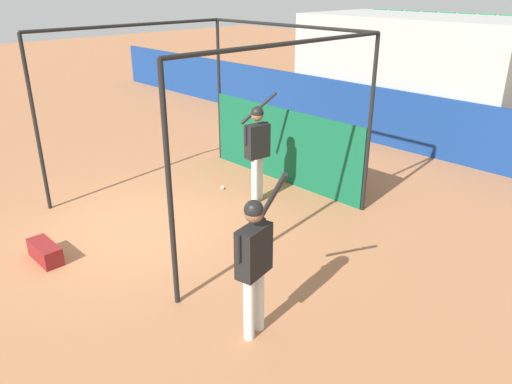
{
  "coord_description": "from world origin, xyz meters",
  "views": [
    {
      "loc": [
        6.96,
        -3.82,
        3.94
      ],
      "look_at": [
        1.99,
        0.92,
        1.02
      ],
      "focal_mm": 35.0,
      "sensor_mm": 36.0,
      "label": 1
    }
  ],
  "objects_px": {
    "player_batter": "(257,144)",
    "equipment_bag": "(45,252)",
    "player_waiting": "(254,256)",
    "baseball": "(222,188)"
  },
  "relations": [
    {
      "from": "equipment_bag",
      "to": "baseball",
      "type": "height_order",
      "value": "equipment_bag"
    },
    {
      "from": "equipment_bag",
      "to": "baseball",
      "type": "distance_m",
      "value": 3.77
    },
    {
      "from": "player_waiting",
      "to": "equipment_bag",
      "type": "bearing_deg",
      "value": 96.47
    },
    {
      "from": "player_batter",
      "to": "equipment_bag",
      "type": "bearing_deg",
      "value": 178.36
    },
    {
      "from": "equipment_bag",
      "to": "baseball",
      "type": "xyz_separation_m",
      "value": [
        -0.29,
        3.75,
        -0.1
      ]
    },
    {
      "from": "player_waiting",
      "to": "baseball",
      "type": "bearing_deg",
      "value": 43.04
    },
    {
      "from": "player_waiting",
      "to": "baseball",
      "type": "relative_size",
      "value": 27.7
    },
    {
      "from": "player_batter",
      "to": "player_waiting",
      "type": "distance_m",
      "value": 3.95
    },
    {
      "from": "player_batter",
      "to": "baseball",
      "type": "relative_size",
      "value": 27.09
    },
    {
      "from": "player_waiting",
      "to": "baseball",
      "type": "distance_m",
      "value": 4.67
    }
  ]
}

